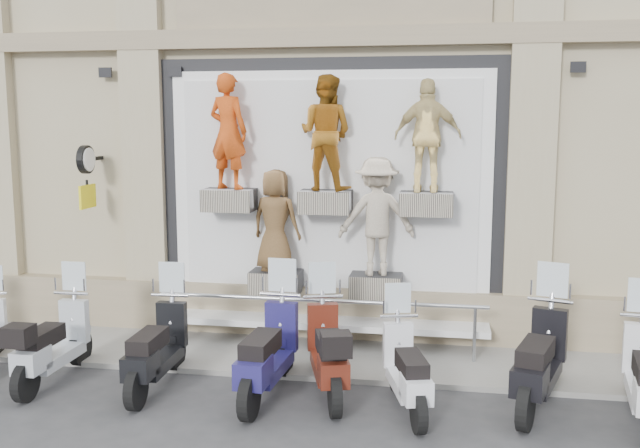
# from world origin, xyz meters

# --- Properties ---
(ground) EXTENTS (90.00, 90.00, 0.00)m
(ground) POSITION_xyz_m (0.00, 0.00, 0.00)
(ground) COLOR #323235
(ground) RESTS_ON ground
(sidewalk) EXTENTS (16.00, 2.20, 0.08)m
(sidewalk) POSITION_xyz_m (0.00, 2.10, 0.04)
(sidewalk) COLOR gray
(sidewalk) RESTS_ON ground
(building) EXTENTS (14.00, 8.60, 12.00)m
(building) POSITION_xyz_m (0.00, 7.00, 6.00)
(building) COLOR tan
(building) RESTS_ON ground
(shop_vitrine) EXTENTS (5.60, 0.90, 4.30)m
(shop_vitrine) POSITION_xyz_m (0.10, 2.74, 2.43)
(shop_vitrine) COLOR black
(shop_vitrine) RESTS_ON ground
(guard_rail) EXTENTS (5.06, 0.10, 0.93)m
(guard_rail) POSITION_xyz_m (0.00, 2.00, 0.47)
(guard_rail) COLOR #9EA0A5
(guard_rail) RESTS_ON ground
(clock_sign_bracket) EXTENTS (0.10, 0.80, 1.02)m
(clock_sign_bracket) POSITION_xyz_m (-3.90, 2.47, 2.80)
(clock_sign_bracket) COLOR black
(clock_sign_bracket) RESTS_ON ground
(scooter_c) EXTENTS (0.57, 1.93, 1.57)m
(scooter_c) POSITION_xyz_m (-3.42, 0.40, 0.78)
(scooter_c) COLOR #A2A8AF
(scooter_c) RESTS_ON ground
(scooter_d) EXTENTS (0.62, 1.99, 1.61)m
(scooter_d) POSITION_xyz_m (-1.94, 0.42, 0.80)
(scooter_d) COLOR black
(scooter_d) RESTS_ON ground
(scooter_e) EXTENTS (0.74, 2.14, 1.71)m
(scooter_e) POSITION_xyz_m (-0.40, 0.39, 0.85)
(scooter_e) COLOR #1B1750
(scooter_e) RESTS_ON ground
(scooter_f) EXTENTS (1.12, 2.11, 1.64)m
(scooter_f) POSITION_xyz_m (0.35, 0.60, 0.82)
(scooter_f) COLOR #4D170D
(scooter_f) RESTS_ON ground
(scooter_g) EXTENTS (0.99, 1.90, 1.48)m
(scooter_g) POSITION_xyz_m (1.40, 0.26, 0.74)
(scooter_g) COLOR silver
(scooter_g) RESTS_ON ground
(scooter_h) EXTENTS (1.24, 2.22, 1.73)m
(scooter_h) POSITION_xyz_m (3.04, 0.64, 0.87)
(scooter_h) COLOR black
(scooter_h) RESTS_ON ground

